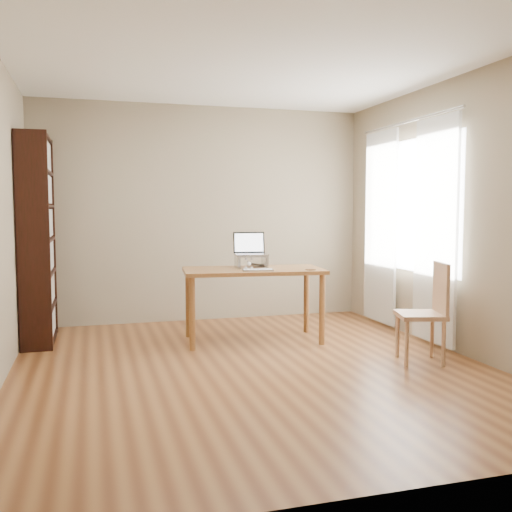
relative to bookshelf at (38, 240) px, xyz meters
The scene contains 10 objects.
room 2.43m from the bookshelf, 39.52° to the right, with size 4.04×4.54×2.64m.
bookshelf is the anchor object (origin of this frame).
curtains 3.83m from the bookshelf, 11.30° to the right, with size 0.03×1.90×2.25m.
desk 2.22m from the bookshelf, 14.84° to the right, with size 1.48×0.85×0.75m.
laptop_stand 2.18m from the bookshelf, 12.80° to the right, with size 0.32×0.25×0.13m.
laptop 2.16m from the bookshelf, 11.27° to the right, with size 0.36×0.31×0.24m.
keyboard 2.26m from the bookshelf, 20.40° to the right, with size 0.32×0.18×0.02m.
coaster 2.78m from the bookshelf, 17.73° to the right, with size 0.11×0.11×0.01m, color #52321C.
cat 2.14m from the bookshelf, 12.20° to the right, with size 0.23×0.47×0.14m.
chair 3.86m from the bookshelf, 27.51° to the right, with size 0.49×0.49×0.89m.
Camera 1 is at (-1.31, -4.61, 1.37)m, focal length 40.00 mm.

